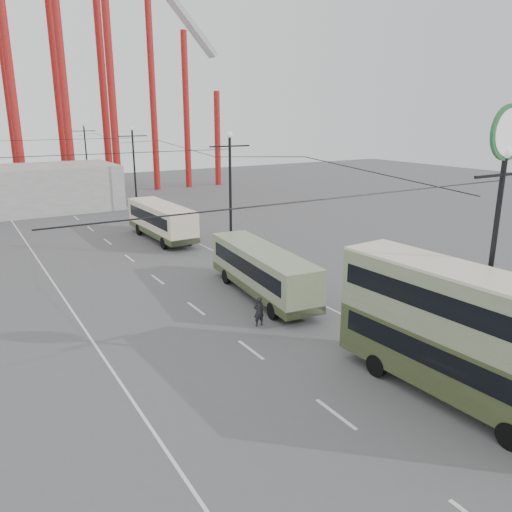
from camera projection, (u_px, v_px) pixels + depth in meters
ground at (323, 382)px, 20.13m from camera, size 160.00×160.00×0.00m
road_markings at (141, 265)px, 35.90m from camera, size 12.52×120.00×0.01m
lamp_post_near at (501, 187)px, 18.34m from camera, size 3.20×0.44×10.80m
lamp_post_mid at (230, 197)px, 36.47m from camera, size 3.20×0.44×9.32m
lamp_post_far at (135, 170)px, 54.57m from camera, size 3.20×0.44×9.32m
lamp_post_distant at (86, 157)px, 72.66m from camera, size 3.20×0.44×9.32m
roller_coaster at (13, 7)px, 59.47m from camera, size 52.95×5.00×55.48m
fairground_shed at (13, 190)px, 55.11m from camera, size 22.00×10.00×5.00m
double_decker_bus at (456, 328)px, 18.34m from camera, size 2.88×9.61×5.10m
single_decker_green at (262, 270)px, 29.39m from camera, size 3.39×10.39×2.88m
single_decker_cream at (161, 220)px, 42.98m from camera, size 2.66×9.90×3.07m
pedestrian at (259, 311)px, 25.37m from camera, size 0.59×0.42×1.55m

